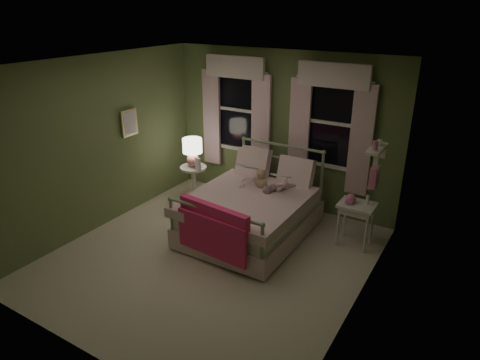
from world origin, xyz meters
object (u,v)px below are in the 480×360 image
Objects in this scene: teddy_bear at (261,179)px; table_lamp at (192,150)px; nightstand_left at (194,179)px; child_left at (250,165)px; child_right at (283,170)px; nightstand_right at (357,210)px; bed at (251,211)px.

table_lamp is (-1.44, 0.21, 0.16)m from teddy_bear.
nightstand_left is (-1.44, 0.21, -0.37)m from teddy_bear.
teddy_bear is at bearing 145.91° from child_left.
child_right reaches higher than nightstand_right.
bed is at bearing -18.58° from table_lamp.
child_left is 1.26m from nightstand_left.
nightstand_left is 2.87m from nightstand_right.
child_right reaches higher than nightstand_left.
bed reaches higher than nightstand_left.
child_right is 1.51× the size of table_lamp.
teddy_bear is (-0.28, -0.16, -0.15)m from child_right.
teddy_bear is 0.48× the size of nightstand_left.
child_left reaches higher than nightstand_right.
table_lamp is at bearing 161.42° from bed.
teddy_bear is 0.49× the size of nightstand_right.
bed is 0.77m from child_right.
teddy_bear is at bearing 88.85° from bed.
nightstand_left is 1.32× the size of table_lamp.
table_lamp is 2.89m from nightstand_right.
table_lamp is (-1.72, 0.05, 0.01)m from child_right.
table_lamp is (-1.43, 0.48, 0.58)m from bed.
teddy_bear is 0.64× the size of table_lamp.
child_right is (0.56, 0.00, 0.02)m from child_left.
child_left is 1.75m from nightstand_right.
child_right is 2.37× the size of teddy_bear.
child_left is 0.95× the size of child_right.
nightstand_left is (-1.16, 0.05, -0.50)m from child_left.
nightstand_left is (-1.72, 0.05, -0.52)m from child_right.
bed is 1.52m from nightstand_right.
table_lamp is at bearing 21.13° from child_right.
nightstand_right is (1.71, 0.06, -0.37)m from child_left.
bed is at bearing -91.15° from teddy_bear.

